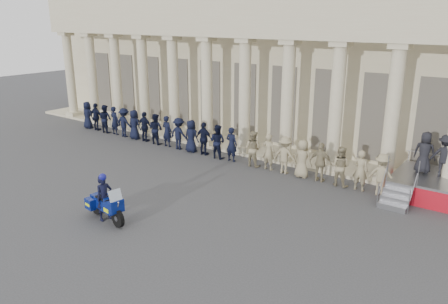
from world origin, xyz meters
The scene contains 6 objects.
ground centered at (0.00, 0.00, 0.00)m, with size 90.00×90.00×0.00m, color #3A3A3C.
building centered at (0.00, 14.74, 4.52)m, with size 40.00×12.50×9.00m.
officer_rank centered at (-3.15, 6.48, 0.92)m, with size 20.96×0.70×1.85m.
reviewing_stand centered at (9.03, 7.70, 1.42)m, with size 4.41×4.19×2.70m.
motorcycle centered at (-0.72, -2.07, 0.62)m, with size 2.23×1.03×1.44m.
rider centered at (-0.84, -2.05, 0.91)m, with size 0.52×0.70×1.85m.
Camera 1 is at (11.67, -11.51, 7.33)m, focal length 35.00 mm.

